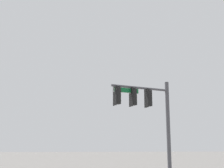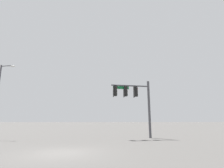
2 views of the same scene
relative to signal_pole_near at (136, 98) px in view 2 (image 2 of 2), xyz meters
name	(u,v)px [view 2 (image 2 of 2)]	position (x,y,z in m)	size (l,w,h in m)	color
ground_plane	(61,153)	(6.21, 8.42, -4.32)	(400.00, 400.00, 0.00)	#514F4C
signal_pole_near	(136,98)	(0.00, 0.00, 0.00)	(4.47, 0.93, 6.34)	#47474C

